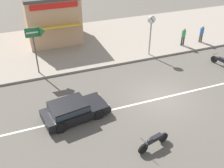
% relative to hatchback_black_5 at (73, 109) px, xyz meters
% --- Properties ---
extents(ground_plane, '(160.00, 160.00, 0.00)m').
position_rel_hatchback_black_5_xyz_m(ground_plane, '(5.82, -0.12, -0.59)').
color(ground_plane, '#544F47').
extents(lane_centre_stripe, '(50.40, 0.14, 0.01)m').
position_rel_hatchback_black_5_xyz_m(lane_centre_stripe, '(5.82, -0.12, -0.59)').
color(lane_centre_stripe, silver).
rests_on(lane_centre_stripe, ground).
extents(kerb_strip, '(68.00, 10.00, 0.15)m').
position_rel_hatchback_black_5_xyz_m(kerb_strip, '(5.82, 10.01, -0.51)').
color(kerb_strip, gray).
rests_on(kerb_strip, ground).
extents(hatchback_black_5, '(4.00, 2.26, 1.10)m').
position_rel_hatchback_black_5_xyz_m(hatchback_black_5, '(0.00, 0.00, 0.00)').
color(hatchback_black_5, black).
rests_on(hatchback_black_5, ground).
extents(motorcycle_0, '(0.64, 1.90, 0.80)m').
position_rel_hatchback_black_5_xyz_m(motorcycle_0, '(12.25, 2.08, -0.17)').
color(motorcycle_0, black).
rests_on(motorcycle_0, ground).
extents(motorcycle_1, '(1.90, 0.72, 0.80)m').
position_rel_hatchback_black_5_xyz_m(motorcycle_1, '(3.20, -3.70, -0.17)').
color(motorcycle_1, black).
rests_on(motorcycle_1, ground).
extents(street_clock, '(0.59, 0.22, 3.27)m').
position_rel_hatchback_black_5_xyz_m(street_clock, '(7.82, 5.63, 1.96)').
color(street_clock, '#9E9EA3').
rests_on(street_clock, kerb_strip).
extents(arrow_signboard, '(1.35, 0.73, 3.49)m').
position_rel_hatchback_black_5_xyz_m(arrow_signboard, '(-0.68, 5.75, 2.50)').
color(arrow_signboard, '#4C4C51').
rests_on(arrow_signboard, kerb_strip).
extents(pedestrian_mid_kerb, '(0.34, 0.34, 1.54)m').
position_rel_hatchback_black_5_xyz_m(pedestrian_mid_kerb, '(13.43, 6.27, 0.45)').
color(pedestrian_mid_kerb, '#4C4238').
rests_on(pedestrian_mid_kerb, kerb_strip).
extents(pedestrian_by_shop, '(0.34, 0.34, 1.61)m').
position_rel_hatchback_black_5_xyz_m(pedestrian_by_shop, '(11.45, 6.20, 0.50)').
color(pedestrian_by_shop, '#333338').
rests_on(pedestrian_by_shop, kerb_strip).
extents(shopfront_mid_block, '(4.63, 6.24, 4.23)m').
position_rel_hatchback_black_5_xyz_m(shopfront_mid_block, '(1.02, 12.19, 1.68)').
color(shopfront_mid_block, tan).
rests_on(shopfront_mid_block, kerb_strip).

